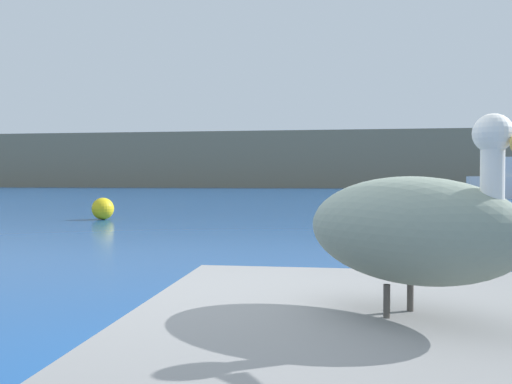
% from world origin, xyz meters
% --- Properties ---
extents(hillside_backdrop, '(140.00, 10.49, 7.96)m').
position_xyz_m(hillside_backdrop, '(0.00, 77.08, 3.98)').
color(hillside_backdrop, '#7F755B').
rests_on(hillside_backdrop, ground).
extents(pelican, '(1.21, 1.09, 0.86)m').
position_xyz_m(pelican, '(1.17, -0.61, 1.09)').
color(pelican, gray).
rests_on(pelican, pier_dock).
extents(mooring_buoy, '(0.70, 0.70, 0.70)m').
position_xyz_m(mooring_buoy, '(-6.42, 13.33, 0.35)').
color(mooring_buoy, yellow).
rests_on(mooring_buoy, ground).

